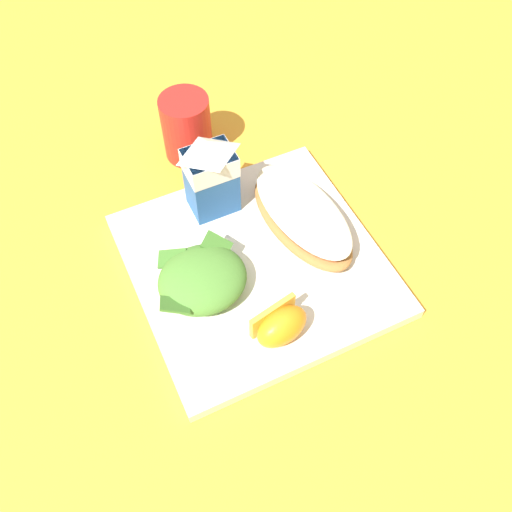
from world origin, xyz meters
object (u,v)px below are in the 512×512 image
at_px(orange_wedge_front, 281,325).
at_px(drinking_red_cup, 185,128).
at_px(milk_carton, 211,173).
at_px(cheesy_pizza_bread, 302,217).
at_px(white_plate, 256,265).
at_px(green_salad_pile, 202,279).

height_order(orange_wedge_front, drinking_red_cup, drinking_red_cup).
relative_size(milk_carton, orange_wedge_front, 1.67).
bearing_deg(cheesy_pizza_bread, orange_wedge_front, -126.78).
distance_m(white_plate, milk_carton, 0.12).
xyz_separation_m(orange_wedge_front, drinking_red_cup, (0.01, 0.31, 0.01)).
bearing_deg(drinking_red_cup, orange_wedge_front, -92.74).
xyz_separation_m(white_plate, orange_wedge_front, (-0.02, -0.10, 0.03)).
xyz_separation_m(cheesy_pizza_bread, green_salad_pile, (-0.14, -0.03, 0.00)).
bearing_deg(drinking_red_cup, cheesy_pizza_bread, -68.89).
bearing_deg(orange_wedge_front, drinking_red_cup, 87.26).
bearing_deg(drinking_red_cup, white_plate, -89.35).
relative_size(cheesy_pizza_bread, green_salad_pile, 1.65).
bearing_deg(white_plate, orange_wedge_front, -100.11).
xyz_separation_m(cheesy_pizza_bread, milk_carton, (-0.08, 0.08, 0.04)).
bearing_deg(green_salad_pile, orange_wedge_front, -59.18).
height_order(milk_carton, drinking_red_cup, milk_carton).
relative_size(green_salad_pile, milk_carton, 0.98).
relative_size(cheesy_pizza_bread, orange_wedge_front, 2.70).
height_order(white_plate, milk_carton, milk_carton).
distance_m(white_plate, drinking_red_cup, 0.22).
distance_m(green_salad_pile, drinking_red_cup, 0.23).
distance_m(green_salad_pile, orange_wedge_front, 0.10).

